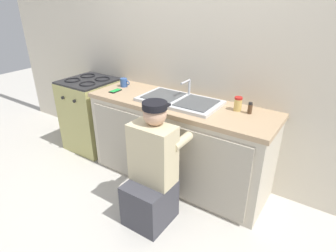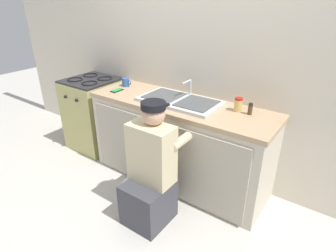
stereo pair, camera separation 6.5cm
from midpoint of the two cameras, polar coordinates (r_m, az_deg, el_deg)
ground_plane at (r=2.99m, az=-0.50°, el=-13.14°), size 12.00×12.00×0.00m
back_wall at (r=2.95m, az=7.01°, el=13.26°), size 6.00×0.10×2.50m
counter_cabinet at (r=2.95m, az=2.78°, el=-3.78°), size 1.89×0.62×0.85m
countertop at (r=2.77m, az=3.08°, el=4.38°), size 1.93×0.62×0.04m
sink_double_basin at (r=2.76m, az=3.12°, el=5.19°), size 0.80×0.44×0.19m
stove_range at (r=3.74m, az=-14.28°, el=2.52°), size 0.58×0.62×0.92m
plumber_person at (r=2.43m, az=-2.78°, el=-9.88°), size 0.42×0.61×1.10m
cell_phone at (r=3.13m, az=-9.76°, el=7.14°), size 0.07×0.14×0.01m
coffee_mug at (r=3.27m, az=-8.01°, el=8.81°), size 0.13×0.08×0.09m
spice_bottle_pepper at (r=2.57m, az=17.06°, el=3.32°), size 0.04×0.04×0.10m
condiment_jar at (r=2.61m, az=14.77°, el=4.25°), size 0.07×0.07×0.13m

